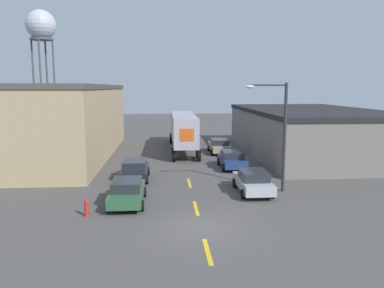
% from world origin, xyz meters
% --- Properties ---
extents(ground_plane, '(160.00, 160.00, 0.00)m').
position_xyz_m(ground_plane, '(0.00, 0.00, 0.00)').
color(ground_plane, '#4C4947').
extents(road_centerline, '(0.20, 13.93, 0.01)m').
position_xyz_m(road_centerline, '(0.00, 3.11, 0.00)').
color(road_centerline, gold).
rests_on(road_centerline, ground_plane).
extents(warehouse_left, '(11.31, 24.39, 7.06)m').
position_xyz_m(warehouse_left, '(-12.65, 20.39, 3.53)').
color(warehouse_left, tan).
rests_on(warehouse_left, ground_plane).
extents(warehouse_right, '(12.20, 22.01, 4.62)m').
position_xyz_m(warehouse_right, '(13.09, 20.00, 2.31)').
color(warehouse_right, slate).
rests_on(warehouse_right, ground_plane).
extents(semi_truck, '(2.64, 14.84, 4.00)m').
position_xyz_m(semi_truck, '(0.26, 23.20, 2.42)').
color(semi_truck, navy).
rests_on(semi_truck, ground_plane).
extents(parked_car_right_far, '(2.08, 4.41, 1.48)m').
position_xyz_m(parked_car_right_far, '(3.96, 20.92, 0.76)').
color(parked_car_right_far, tan).
rests_on(parked_car_right_far, ground_plane).
extents(parked_car_right_mid, '(2.08, 4.41, 1.48)m').
position_xyz_m(parked_car_right_mid, '(3.96, 13.53, 0.76)').
color(parked_car_right_mid, navy).
rests_on(parked_car_right_mid, ground_plane).
extents(parked_car_left_far, '(2.08, 4.41, 1.48)m').
position_xyz_m(parked_car_left_far, '(-3.96, 10.05, 0.76)').
color(parked_car_left_far, black).
rests_on(parked_car_left_far, ground_plane).
extents(parked_car_left_near, '(2.08, 4.41, 1.48)m').
position_xyz_m(parked_car_left_near, '(-3.96, 4.18, 0.76)').
color(parked_car_left_near, '#2D5B38').
rests_on(parked_car_left_near, ground_plane).
extents(parked_car_right_near, '(2.08, 4.41, 1.48)m').
position_xyz_m(parked_car_right_near, '(3.96, 5.99, 0.76)').
color(parked_car_right_near, '#B2B2B7').
rests_on(parked_car_right_near, ground_plane).
extents(water_tower, '(4.75, 4.75, 19.05)m').
position_xyz_m(water_tower, '(-21.25, 46.36, 16.23)').
color(water_tower, '#47474C').
rests_on(water_tower, ground_plane).
extents(street_lamp, '(2.72, 0.32, 7.08)m').
position_xyz_m(street_lamp, '(5.65, 6.18, 4.18)').
color(street_lamp, '#2D2D30').
rests_on(street_lamp, ground_plane).
extents(fire_hydrant, '(0.22, 0.22, 0.93)m').
position_xyz_m(fire_hydrant, '(-5.92, 2.20, 0.46)').
color(fire_hydrant, red).
rests_on(fire_hydrant, ground_plane).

